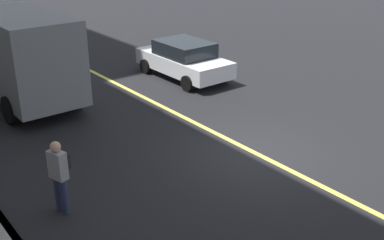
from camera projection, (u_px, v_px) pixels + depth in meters
name	position (u px, v px, depth m)	size (l,w,h in m)	color
ground	(254.00, 153.00, 13.00)	(200.00, 200.00, 0.00)	black
lane_stripe_center	(254.00, 153.00, 13.00)	(80.00, 0.16, 0.01)	#D8CC4C
car_white	(184.00, 59.00, 18.82)	(4.24, 1.97, 1.48)	silver
truck_gray	(17.00, 53.00, 16.25)	(6.96, 2.43, 3.12)	silver
pedestrian_with_backpack	(59.00, 172.00, 10.03)	(0.45, 0.44, 1.69)	#262D4C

